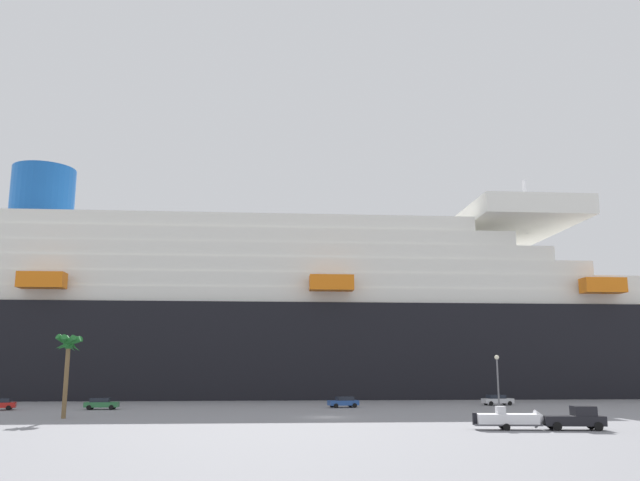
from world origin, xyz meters
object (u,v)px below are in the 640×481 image
cruise_ship (207,323)px  palm_tree (68,349)px  street_lamp (498,376)px  small_boat_on_trailer (514,419)px  parked_car_silver_sedan (497,400)px  pickup_truck (576,419)px  parked_car_blue_suv (344,402)px  parked_car_green_wagon (101,403)px

cruise_ship → palm_tree: bearing=-106.9°
cruise_ship → street_lamp: (33.26, -63.25, -10.02)m
small_boat_on_trailer → parked_car_silver_sedan: size_ratio=1.67×
pickup_truck → parked_car_blue_suv: bearing=109.7°
palm_tree → parked_car_blue_suv: (36.25, 14.49, -7.04)m
pickup_truck → parked_car_blue_suv: size_ratio=1.31×
pickup_truck → street_lamp: (0.27, 16.66, 3.74)m
palm_tree → parked_car_silver_sedan: size_ratio=2.05×
cruise_ship → pickup_truck: cruise_ship is taller
pickup_truck → parked_car_green_wagon: 62.48m
street_lamp → parked_car_blue_suv: street_lamp is taller
palm_tree → parked_car_silver_sedan: (61.04, 16.03, -7.04)m
palm_tree → parked_car_green_wagon: size_ratio=2.06×
small_boat_on_trailer → parked_car_silver_sedan: (16.62, 38.58, -0.13)m
small_boat_on_trailer → parked_car_green_wagon: size_ratio=1.67×
small_boat_on_trailer → street_lamp: bearing=69.1°
cruise_ship → parked_car_silver_sedan: size_ratio=56.53×
parked_car_blue_suv → parked_car_green_wagon: 34.25m
street_lamp → parked_car_blue_suv: (-14.02, 21.68, -3.95)m
cruise_ship → parked_car_green_wagon: cruise_ship is taller
parked_car_green_wagon → cruise_ship: bearing=69.4°
pickup_truck → parked_car_blue_suv: (-13.75, 38.33, -0.21)m
street_lamp → parked_car_silver_sedan: (10.77, 23.22, -3.95)m
cruise_ship → parked_car_silver_sedan: cruise_ship is taller
cruise_ship → parked_car_blue_suv: size_ratio=58.79×
parked_car_green_wagon → pickup_truck: bearing=-39.9°
palm_tree → parked_car_green_wagon: palm_tree is taller
pickup_truck → palm_tree: 55.81m
parked_car_blue_suv → parked_car_green_wagon: size_ratio=0.96×
small_boat_on_trailer → palm_tree: (-44.42, 22.54, 6.91)m
pickup_truck → parked_car_green_wagon: size_ratio=1.26×
parked_car_blue_suv → parked_car_silver_sedan: (24.79, 1.54, 0.00)m
pickup_truck → parked_car_silver_sedan: (11.04, 39.88, -0.21)m
palm_tree → parked_car_silver_sedan: 63.50m
pickup_truck → street_lamp: size_ratio=0.82×
pickup_truck → palm_tree: bearing=154.5°
small_boat_on_trailer → street_lamp: (5.85, 15.36, 3.82)m
pickup_truck → cruise_ship: bearing=112.4°
palm_tree → street_lamp: bearing=-8.1°
cruise_ship → parked_car_silver_sedan: bearing=-42.3°
parked_car_blue_suv → street_lamp: bearing=-57.1°
small_boat_on_trailer → parked_car_blue_suv: size_ratio=1.73×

